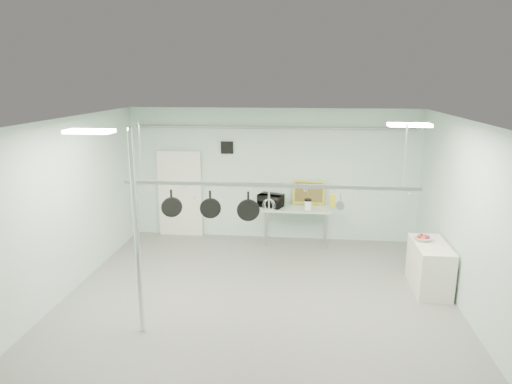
# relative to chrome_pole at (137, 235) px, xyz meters

# --- Properties ---
(floor) EXTENTS (8.00, 8.00, 0.00)m
(floor) POSITION_rel_chrome_pole_xyz_m (1.70, 0.60, -1.60)
(floor) COLOR gray
(floor) RESTS_ON ground
(ceiling) EXTENTS (7.00, 8.00, 0.02)m
(ceiling) POSITION_rel_chrome_pole_xyz_m (1.70, 0.60, 1.59)
(ceiling) COLOR silver
(ceiling) RESTS_ON back_wall
(back_wall) EXTENTS (7.00, 0.02, 3.20)m
(back_wall) POSITION_rel_chrome_pole_xyz_m (1.70, 4.59, 0.00)
(back_wall) COLOR silver
(back_wall) RESTS_ON floor
(right_wall) EXTENTS (0.02, 8.00, 3.20)m
(right_wall) POSITION_rel_chrome_pole_xyz_m (5.19, 0.60, 0.00)
(right_wall) COLOR silver
(right_wall) RESTS_ON floor
(door) EXTENTS (1.10, 0.10, 2.20)m
(door) POSITION_rel_chrome_pole_xyz_m (-0.60, 4.54, -0.55)
(door) COLOR silver
(door) RESTS_ON floor
(wall_vent) EXTENTS (0.30, 0.04, 0.30)m
(wall_vent) POSITION_rel_chrome_pole_xyz_m (0.60, 4.57, 0.65)
(wall_vent) COLOR black
(wall_vent) RESTS_ON back_wall
(conduit_pipe) EXTENTS (6.60, 0.07, 0.07)m
(conduit_pipe) POSITION_rel_chrome_pole_xyz_m (1.70, 4.50, 1.15)
(conduit_pipe) COLOR gray
(conduit_pipe) RESTS_ON back_wall
(chrome_pole) EXTENTS (0.08, 0.08, 3.20)m
(chrome_pole) POSITION_rel_chrome_pole_xyz_m (0.00, 0.00, 0.00)
(chrome_pole) COLOR silver
(chrome_pole) RESTS_ON floor
(prep_table) EXTENTS (1.60, 0.70, 0.91)m
(prep_table) POSITION_rel_chrome_pole_xyz_m (2.30, 4.20, -0.77)
(prep_table) COLOR #ACCAB3
(prep_table) RESTS_ON floor
(side_cabinet) EXTENTS (0.60, 1.20, 0.90)m
(side_cabinet) POSITION_rel_chrome_pole_xyz_m (4.85, 2.00, -1.15)
(side_cabinet) COLOR silver
(side_cabinet) RESTS_ON floor
(pot_rack) EXTENTS (4.80, 0.06, 1.00)m
(pot_rack) POSITION_rel_chrome_pole_xyz_m (1.90, 0.90, 0.63)
(pot_rack) COLOR #B7B7BC
(pot_rack) RESTS_ON ceiling
(light_panel_left) EXTENTS (0.65, 0.30, 0.05)m
(light_panel_left) POSITION_rel_chrome_pole_xyz_m (-0.50, -0.20, 1.56)
(light_panel_left) COLOR white
(light_panel_left) RESTS_ON ceiling
(light_panel_right) EXTENTS (0.65, 0.30, 0.05)m
(light_panel_right) POSITION_rel_chrome_pole_xyz_m (4.10, 1.20, 1.56)
(light_panel_right) COLOR white
(light_panel_right) RESTS_ON ceiling
(microwave) EXTENTS (0.66, 0.55, 0.31)m
(microwave) POSITION_rel_chrome_pole_xyz_m (1.70, 4.18, -0.54)
(microwave) COLOR black
(microwave) RESTS_ON prep_table
(coffee_canister) EXTENTS (0.19, 0.19, 0.21)m
(coffee_canister) POSITION_rel_chrome_pole_xyz_m (2.58, 4.06, -0.59)
(coffee_canister) COLOR white
(coffee_canister) RESTS_ON prep_table
(painting_large) EXTENTS (0.79, 0.18, 0.58)m
(painting_large) POSITION_rel_chrome_pole_xyz_m (2.59, 4.50, -0.41)
(painting_large) COLOR yellow
(painting_large) RESTS_ON prep_table
(painting_small) EXTENTS (0.30, 0.09, 0.25)m
(painting_small) POSITION_rel_chrome_pole_xyz_m (2.84, 4.50, -0.57)
(painting_small) COLOR #381913
(painting_small) RESTS_ON prep_table
(fruit_bowl) EXTENTS (0.37, 0.37, 0.08)m
(fruit_bowl) POSITION_rel_chrome_pole_xyz_m (4.73, 2.20, -0.66)
(fruit_bowl) COLOR silver
(fruit_bowl) RESTS_ON side_cabinet
(skillet_left) EXTENTS (0.34, 0.18, 0.45)m
(skillet_left) POSITION_rel_chrome_pole_xyz_m (0.28, 0.90, 0.26)
(skillet_left) COLOR black
(skillet_left) RESTS_ON pot_rack
(skillet_mid) EXTENTS (0.35, 0.13, 0.46)m
(skillet_mid) POSITION_rel_chrome_pole_xyz_m (0.94, 0.90, 0.25)
(skillet_mid) COLOR black
(skillet_mid) RESTS_ON pot_rack
(skillet_right) EXTENTS (0.38, 0.11, 0.50)m
(skillet_right) POSITION_rel_chrome_pole_xyz_m (1.57, 0.90, 0.23)
(skillet_right) COLOR black
(skillet_right) RESTS_ON pot_rack
(whisk) EXTENTS (0.26, 0.26, 0.34)m
(whisk) POSITION_rel_chrome_pole_xyz_m (1.91, 0.90, 0.32)
(whisk) COLOR silver
(whisk) RESTS_ON pot_rack
(grater) EXTENTS (0.09, 0.05, 0.22)m
(grater) POSITION_rel_chrome_pole_xyz_m (2.94, 0.90, 0.37)
(grater) COLOR yellow
(grater) RESTS_ON pot_rack
(saucepan) EXTENTS (0.15, 0.11, 0.26)m
(saucepan) POSITION_rel_chrome_pole_xyz_m (3.06, 0.90, 0.36)
(saucepan) COLOR #ADADB1
(saucepan) RESTS_ON pot_rack
(fruit_cluster) EXTENTS (0.24, 0.24, 0.09)m
(fruit_cluster) POSITION_rel_chrome_pole_xyz_m (4.73, 2.20, -0.62)
(fruit_cluster) COLOR #AF1018
(fruit_cluster) RESTS_ON fruit_bowl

